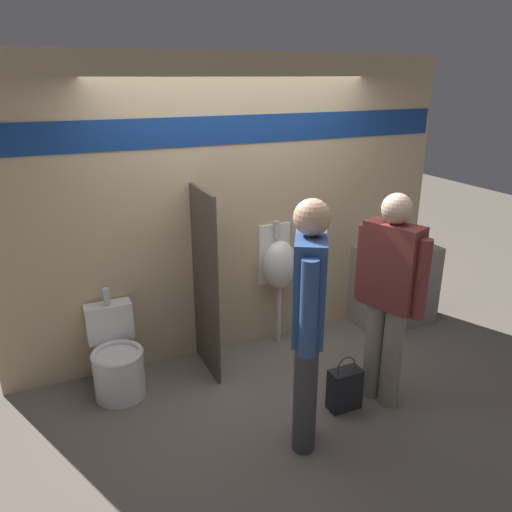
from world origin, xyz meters
TOP-DOWN VIEW (x-y plane):
  - ground_plane at (0.00, 0.00)m, footprint 16.00×16.00m
  - display_wall at (0.00, 0.60)m, footprint 4.26×0.07m
  - sink_counter at (1.68, 0.32)m, footprint 0.81×0.50m
  - sink_basin at (1.63, 0.37)m, footprint 0.42×0.42m
  - cell_phone at (1.43, 0.22)m, footprint 0.07×0.14m
  - divider_near_counter at (-0.43, 0.28)m, footprint 0.03×0.59m
  - urinal_near_counter at (0.37, 0.45)m, footprint 0.34×0.26m
  - toilet at (-1.23, 0.25)m, footprint 0.42×0.59m
  - person_in_vest at (-0.12, -0.92)m, footprint 0.41×0.56m
  - person_with_lanyard at (0.70, -0.74)m, footprint 0.33×0.57m
  - shopping_bag at (0.36, -0.73)m, footprint 0.26×0.14m

SIDE VIEW (x-z plane):
  - ground_plane at x=0.00m, z-range 0.00..0.00m
  - shopping_bag at x=0.36m, z-range -0.06..0.41m
  - toilet at x=-1.23m, z-range -0.14..0.71m
  - sink_counter at x=1.68m, z-range 0.00..0.85m
  - urinal_near_counter at x=0.37m, z-range 0.20..1.43m
  - divider_near_counter at x=-0.43m, z-range 0.00..1.65m
  - cell_phone at x=1.43m, z-range 0.85..0.86m
  - sink_basin at x=1.63m, z-range 0.78..1.05m
  - person_with_lanyard at x=0.70m, z-range 0.09..1.81m
  - person_in_vest at x=-0.12m, z-range 0.09..1.90m
  - display_wall at x=0.00m, z-range 0.01..2.71m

